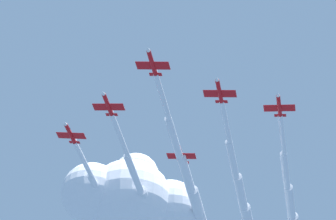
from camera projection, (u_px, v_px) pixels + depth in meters
jet_lead at (188, 178)px, 195.94m from camera, size 47.15×71.13×4.09m
jet_port_inner at (242, 196)px, 203.19m from camera, size 47.04×70.37×4.06m
jet_starboard_inner at (150, 211)px, 210.63m from camera, size 49.26×75.90×3.98m
jet_port_mid at (291, 206)px, 214.54m from camera, size 48.77×72.37×3.95m
cloud_puff at (131, 202)px, 216.84m from camera, size 47.62×35.67×31.38m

